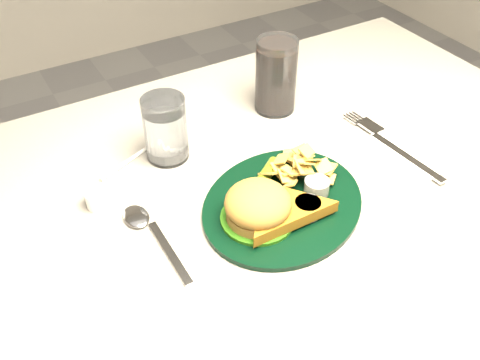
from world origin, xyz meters
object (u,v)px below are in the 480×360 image
object	(u,v)px
dinner_plate	(284,191)
fork_napkin	(402,154)
table	(254,340)
water_glass	(165,129)
cola_glass	(276,76)

from	to	relation	value
dinner_plate	fork_napkin	bearing A→B (deg)	-25.05
table	dinner_plate	distance (m)	0.41
fork_napkin	water_glass	bearing A→B (deg)	145.18
dinner_plate	table	bearing A→B (deg)	102.68
fork_napkin	table	bearing A→B (deg)	169.18
table	fork_napkin	size ratio (longest dim) A/B	6.18
table	dinner_plate	xyz separation A→B (m)	(0.02, -0.03, 0.40)
cola_glass	table	bearing A→B (deg)	-128.31
fork_napkin	dinner_plate	bearing A→B (deg)	175.75
table	water_glass	size ratio (longest dim) A/B	11.07
table	water_glass	bearing A→B (deg)	113.74
dinner_plate	water_glass	bearing A→B (deg)	91.15
cola_glass	fork_napkin	bearing A→B (deg)	-66.11
dinner_plate	cola_glass	distance (m)	0.27
dinner_plate	fork_napkin	xyz separation A→B (m)	(0.23, -0.00, -0.02)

